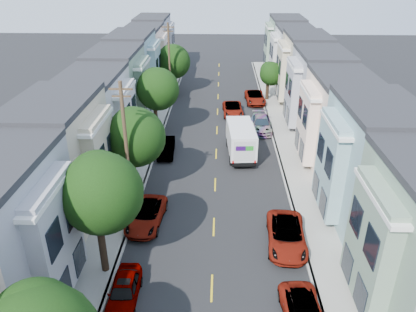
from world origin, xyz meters
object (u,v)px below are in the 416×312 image
Objects in this scene: tree_c at (134,137)px; fedex_truck at (241,139)px; lead_sedan at (233,109)px; parked_left_d at (166,147)px; utility_pole_near at (127,149)px; parked_right_c at (261,124)px; tree_e at (173,62)px; tree_b at (100,194)px; tree_d at (157,89)px; utility_pole_far at (169,63)px; parked_right_b at (286,235)px; parked_left_b at (124,291)px; parked_right_d at (255,97)px; parked_left_c at (146,215)px; tree_far_r at (271,74)px.

fedex_truck is (8.67, 7.19, -3.20)m from tree_c.
lead_sedan is 1.18× the size of parked_left_d.
utility_pole_near is 20.17m from parked_right_c.
tree_e is 0.69× the size of utility_pole_near.
tree_e is at bearing 130.97° from parked_right_c.
tree_b is 1.27× the size of fedex_truck.
tree_b is 26.01m from parked_right_c.
tree_c is 12.11m from tree_d.
utility_pole_far reaches higher than tree_b.
parked_right_b is at bearing -83.23° from fedex_truck.
tree_c is at bearing -104.36° from parked_left_d.
parked_left_d is (0.00, 18.88, 0.03)m from parked_left_b.
utility_pole_near reaches higher than tree_d.
parked_left_b is 0.99× the size of parked_left_d.
parked_right_d is at bearing 93.60° from parked_right_b.
tree_c is at bearing 95.56° from parked_left_b.
tree_e is 19.96m from parked_left_d.
utility_pole_far is at bearing 114.60° from fedex_truck.
tree_d is 1.69× the size of parked_left_d.
fedex_truck is at bearing 39.67° from tree_c.
parked_right_b is (11.20, -18.64, -4.29)m from tree_d.
lead_sedan is at bearing 100.59° from parked_right_b.
parked_right_b is at bearing 27.05° from parked_left_b.
parked_left_b is 0.83× the size of parked_right_c.
tree_e is 21.48m from fedex_truck.
tree_c reaches higher than parked_right_d.
utility_pole_near is at bearing -89.99° from tree_d.
utility_pole_near is 4.97m from parked_left_c.
parked_left_b is at bearing -148.13° from parked_right_b.
tree_e reaches higher than parked_left_c.
utility_pole_far is at bearing 91.78° from parked_left_d.
tree_c is at bearing 153.37° from parked_right_b.
utility_pole_far is at bearing 145.83° from lead_sedan.
tree_far_r is at bearing 71.32° from fedex_truck.
tree_b reaches higher than parked_left_b.
tree_d is 1.44× the size of lead_sedan.
tree_far_r is 20.92m from parked_left_d.
parked_right_c is (11.20, 22.96, -4.87)m from tree_b.
tree_far_r is 0.82× the size of fedex_truck.
parked_left_c is 11.52m from parked_left_d.
tree_d is 14.83m from utility_pole_near.
utility_pole_near is 22.97m from lead_sedan.
fedex_truck is at bearing -2.33° from parked_left_d.
tree_far_r is at bearing 68.56° from tree_b.
tree_b is at bearing -90.00° from tree_d.
tree_c is 1.68× the size of parked_left_d.
tree_e is at bearing 90.94° from parked_left_d.
tree_far_r is (13.20, 12.01, -1.47)m from tree_d.
utility_pole_far reaches higher than tree_e.
tree_c is 1.34× the size of parked_right_b.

